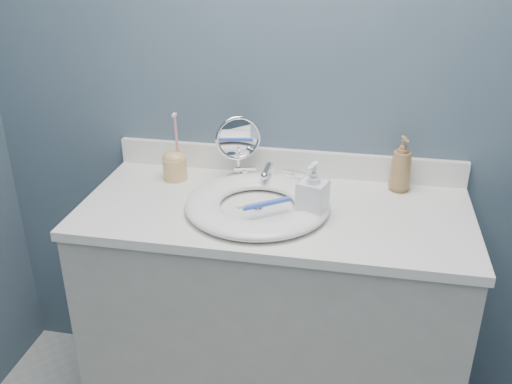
% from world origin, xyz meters
% --- Properties ---
extents(back_wall, '(2.20, 0.02, 2.40)m').
position_xyz_m(back_wall, '(0.00, 1.25, 1.20)').
color(back_wall, '#455567').
rests_on(back_wall, ground).
extents(vanity_cabinet, '(1.20, 0.55, 0.85)m').
position_xyz_m(vanity_cabinet, '(0.00, 0.97, 0.42)').
color(vanity_cabinet, '#B7B3A7').
rests_on(vanity_cabinet, ground).
extents(countertop, '(1.22, 0.57, 0.03)m').
position_xyz_m(countertop, '(0.00, 0.97, 0.86)').
color(countertop, white).
rests_on(countertop, vanity_cabinet).
extents(backsplash, '(1.22, 0.02, 0.09)m').
position_xyz_m(backsplash, '(0.00, 1.24, 0.93)').
color(backsplash, white).
rests_on(backsplash, countertop).
extents(basin, '(0.45, 0.45, 0.04)m').
position_xyz_m(basin, '(-0.05, 0.94, 0.90)').
color(basin, white).
rests_on(basin, countertop).
extents(drain, '(0.04, 0.04, 0.01)m').
position_xyz_m(drain, '(-0.05, 0.94, 0.88)').
color(drain, silver).
rests_on(drain, countertop).
extents(faucet, '(0.25, 0.13, 0.07)m').
position_xyz_m(faucet, '(-0.05, 1.14, 0.91)').
color(faucet, silver).
rests_on(faucet, countertop).
extents(makeup_mirror, '(0.15, 0.09, 0.23)m').
position_xyz_m(makeup_mirror, '(-0.16, 1.15, 1.01)').
color(makeup_mirror, silver).
rests_on(makeup_mirror, countertop).
extents(soap_bottle_amber, '(0.09, 0.09, 0.19)m').
position_xyz_m(soap_bottle_amber, '(0.38, 1.18, 0.97)').
color(soap_bottle_amber, olive).
rests_on(soap_bottle_amber, countertop).
extents(soap_bottle_clear, '(0.10, 0.10, 0.18)m').
position_xyz_m(soap_bottle_clear, '(0.12, 0.92, 0.97)').
color(soap_bottle_clear, white).
rests_on(soap_bottle_clear, countertop).
extents(toothbrush_holder, '(0.08, 0.08, 0.24)m').
position_xyz_m(toothbrush_holder, '(-0.37, 1.12, 0.93)').
color(toothbrush_holder, tan).
rests_on(toothbrush_holder, countertop).
extents(toothbrush_lying, '(0.15, 0.11, 0.02)m').
position_xyz_m(toothbrush_lying, '(-0.02, 0.90, 0.92)').
color(toothbrush_lying, blue).
rests_on(toothbrush_lying, basin).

